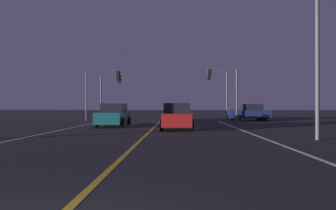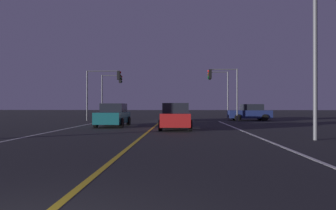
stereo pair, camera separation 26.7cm
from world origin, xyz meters
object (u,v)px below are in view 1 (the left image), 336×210
traffic_light_near_left (103,83)px  traffic_light_far_left (111,86)px  car_lead_same_lane (177,117)px  traffic_light_near_right (222,82)px  street_lamp_right_near (308,36)px  car_ahead_far (178,113)px  traffic_light_far_right (217,84)px  car_crossing_side (249,113)px  car_oncoming (114,115)px

traffic_light_near_left → traffic_light_far_left: size_ratio=0.97×
car_lead_same_lane → traffic_light_far_left: traffic_light_far_left is taller
traffic_light_near_right → street_lamp_right_near: 15.55m
car_ahead_far → traffic_light_far_right: bearing=-43.3°
traffic_light_near_left → traffic_light_far_left: traffic_light_far_left is taller
car_crossing_side → car_lead_same_lane: bearing=56.3°
car_crossing_side → traffic_light_near_left: 15.31m
traffic_light_far_right → traffic_light_far_left: size_ratio=1.07×
car_lead_same_lane → traffic_light_far_left: bearing=27.3°
car_ahead_far → street_lamp_right_near: size_ratio=0.59×
car_crossing_side → traffic_light_near_right: traffic_light_near_right is taller
traffic_light_near_right → car_crossing_side: bearing=-155.9°
car_oncoming → traffic_light_far_left: 13.78m
traffic_light_near_right → street_lamp_right_near: size_ratio=0.72×
car_oncoming → traffic_light_far_left: (-3.30, 13.03, 3.05)m
street_lamp_right_near → traffic_light_far_left: bearing=-56.6°
car_ahead_far → car_lead_same_lane: 10.43m
traffic_light_near_right → traffic_light_far_left: 13.67m
car_crossing_side → street_lamp_right_near: size_ratio=0.59×
car_oncoming → car_crossing_side: bearing=126.0°
car_crossing_side → traffic_light_far_left: bearing=-15.1°
car_lead_same_lane → street_lamp_right_near: (5.87, -5.52, 3.82)m
car_lead_same_lane → traffic_light_near_right: size_ratio=0.83×
traffic_light_near_right → traffic_light_far_right: bearing=-93.3°
car_lead_same_lane → traffic_light_near_right: (4.54, 9.96, 3.05)m
traffic_light_far_left → traffic_light_near_right: bearing=-23.7°
traffic_light_near_left → street_lamp_right_near: 20.42m
traffic_light_near_right → street_lamp_right_near: bearing=94.9°
street_lamp_right_near → car_oncoming: bearing=-37.0°
car_ahead_far → traffic_light_far_left: size_ratio=0.82×
car_ahead_far → car_crossing_side: same height
car_lead_same_lane → car_oncoming: size_ratio=1.00×
car_oncoming → traffic_light_far_left: bearing=-165.8°
car_lead_same_lane → street_lamp_right_near: size_ratio=0.59×
traffic_light_near_right → street_lamp_right_near: street_lamp_right_near is taller
car_crossing_side → street_lamp_right_near: bearing=84.4°
traffic_light_near_right → traffic_light_far_left: size_ratio=0.99×
car_oncoming → traffic_light_near_right: size_ratio=0.83×
car_crossing_side → traffic_light_far_left: size_ratio=0.82×
car_lead_same_lane → car_crossing_side: (7.52, 11.29, 0.00)m
car_oncoming → street_lamp_right_near: size_ratio=0.59×
street_lamp_right_near → traffic_light_far_right: bearing=-87.2°
car_oncoming → traffic_light_near_right: bearing=129.3°
car_crossing_side → traffic_light_near_left: traffic_light_near_left is taller
traffic_light_far_left → traffic_light_far_right: bearing=0.0°
traffic_light_far_left → car_oncoming: bearing=-75.8°
car_lead_same_lane → traffic_light_near_right: traffic_light_near_right is taller
car_oncoming → traffic_light_near_left: traffic_light_near_left is taller
car_oncoming → traffic_light_far_left: traffic_light_far_left is taller
car_ahead_far → traffic_light_far_left: bearing=58.1°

